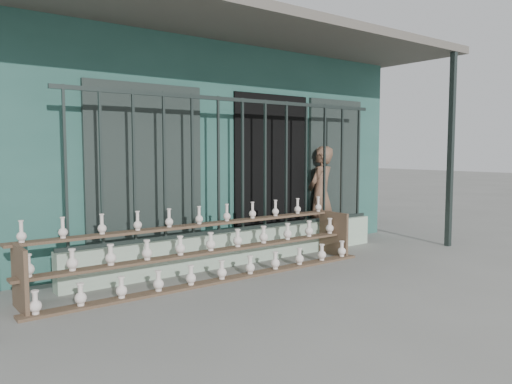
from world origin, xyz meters
TOP-DOWN VIEW (x-y plane):
  - ground at (0.00, 0.00)m, footprint 60.00×60.00m
  - workshop_building at (0.00, 4.23)m, footprint 7.40×6.60m
  - parapet_wall at (0.00, 1.30)m, footprint 5.00×0.20m
  - security_fence at (-0.00, 1.30)m, footprint 5.00×0.04m
  - shelf_rack at (-0.78, 0.89)m, footprint 4.50×0.68m
  - elderly_woman at (1.80, 1.60)m, footprint 0.69×0.57m

SIDE VIEW (x-z plane):
  - ground at x=0.00m, z-range 0.00..0.00m
  - parapet_wall at x=0.00m, z-range 0.00..0.45m
  - shelf_rack at x=-0.78m, z-range -0.07..0.79m
  - elderly_woman at x=1.80m, z-range 0.00..1.61m
  - security_fence at x=0.00m, z-range 0.45..2.25m
  - workshop_building at x=0.00m, z-range 0.02..3.23m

